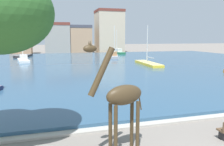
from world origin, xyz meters
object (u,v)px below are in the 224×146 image
sailboat_black (23,57)px  sailboat_green (117,53)px  sailboat_white (23,60)px  sailboat_yellow (146,64)px  giraffe_statue (122,97)px  sailboat_grey (114,56)px

sailboat_black → sailboat_green: size_ratio=1.26×
sailboat_white → sailboat_yellow: size_ratio=0.77×
giraffe_statue → sailboat_white: (-7.53, 35.25, -1.79)m
sailboat_grey → sailboat_white: 18.52m
sailboat_yellow → sailboat_green: bearing=84.5°
sailboat_white → sailboat_green: (22.36, 14.84, 0.07)m
sailboat_grey → sailboat_green: sailboat_grey is taller
sailboat_grey → sailboat_green: 12.54m
sailboat_green → sailboat_grey: bearing=-109.0°
sailboat_black → sailboat_white: bearing=-83.0°
giraffe_statue → sailboat_green: bearing=73.5°
sailboat_white → giraffe_statue: bearing=-77.9°
sailboat_green → sailboat_black: bearing=-168.7°
giraffe_statue → sailboat_green: sailboat_green is taller
sailboat_green → sailboat_white: bearing=-146.4°
sailboat_grey → sailboat_green: bearing=71.0°
giraffe_statue → sailboat_white: size_ratio=0.63×
sailboat_black → sailboat_white: (1.25, -10.13, 0.11)m
sailboat_grey → sailboat_green: size_ratio=1.00×
sailboat_black → sailboat_yellow: bearing=-43.6°
sailboat_black → sailboat_grey: bearing=-20.1°
sailboat_grey → sailboat_yellow: (1.68, -13.06, -0.19)m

